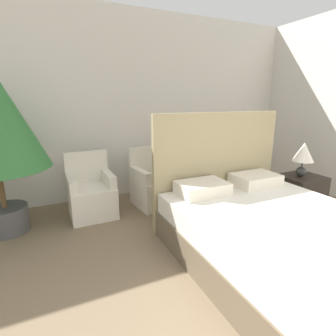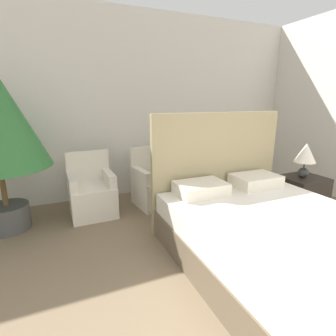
{
  "view_description": "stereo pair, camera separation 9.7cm",
  "coord_description": "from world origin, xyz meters",
  "px_view_note": "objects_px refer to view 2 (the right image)",
  "views": [
    {
      "loc": [
        -1.48,
        -0.22,
        1.57
      ],
      "look_at": [
        -0.07,
        2.85,
        0.67
      ],
      "focal_mm": 28.0,
      "sensor_mm": 36.0,
      "label": 1
    },
    {
      "loc": [
        -1.4,
        -0.26,
        1.57
      ],
      "look_at": [
        -0.07,
        2.85,
        0.67
      ],
      "focal_mm": 28.0,
      "sensor_mm": 36.0,
      "label": 2
    }
  ],
  "objects_px": {
    "bed": "(273,235)",
    "table_lamp": "(305,155)",
    "armchair_near_window_left": "(92,195)",
    "armchair_near_window_right": "(155,187)",
    "nightstand": "(301,195)"
  },
  "relations": [
    {
      "from": "table_lamp",
      "to": "armchair_near_window_right",
      "type": "bearing_deg",
      "value": 147.07
    },
    {
      "from": "bed",
      "to": "armchair_near_window_right",
      "type": "bearing_deg",
      "value": 105.63
    },
    {
      "from": "bed",
      "to": "armchair_near_window_left",
      "type": "bearing_deg",
      "value": 128.09
    },
    {
      "from": "bed",
      "to": "table_lamp",
      "type": "relative_size",
      "value": 4.66
    },
    {
      "from": "armchair_near_window_left",
      "to": "bed",
      "type": "bearing_deg",
      "value": -52.99
    },
    {
      "from": "bed",
      "to": "table_lamp",
      "type": "xyz_separation_m",
      "value": [
        1.21,
        0.73,
        0.54
      ]
    },
    {
      "from": "armchair_near_window_left",
      "to": "armchair_near_window_right",
      "type": "height_order",
      "value": "same"
    },
    {
      "from": "armchair_near_window_left",
      "to": "nightstand",
      "type": "distance_m",
      "value": 2.91
    },
    {
      "from": "nightstand",
      "to": "armchair_near_window_right",
      "type": "bearing_deg",
      "value": 147.4
    },
    {
      "from": "armchair_near_window_left",
      "to": "armchair_near_window_right",
      "type": "xyz_separation_m",
      "value": [
        0.93,
        -0.0,
        0.0
      ]
    },
    {
      "from": "bed",
      "to": "armchair_near_window_right",
      "type": "height_order",
      "value": "bed"
    },
    {
      "from": "bed",
      "to": "nightstand",
      "type": "relative_size",
      "value": 3.94
    },
    {
      "from": "bed",
      "to": "table_lamp",
      "type": "distance_m",
      "value": 1.51
    },
    {
      "from": "armchair_near_window_left",
      "to": "armchair_near_window_right",
      "type": "distance_m",
      "value": 0.93
    },
    {
      "from": "armchair_near_window_right",
      "to": "table_lamp",
      "type": "distance_m",
      "value": 2.13
    }
  ]
}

